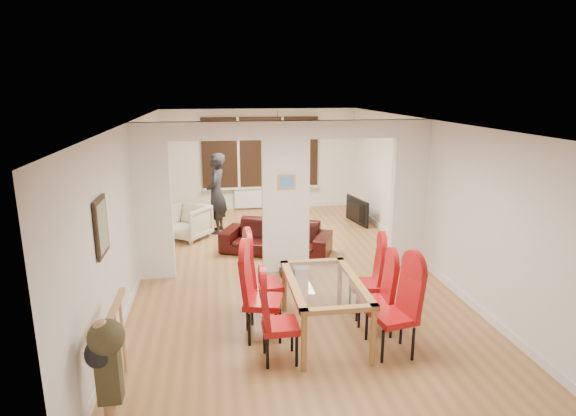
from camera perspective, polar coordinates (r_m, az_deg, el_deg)
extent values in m
cube|color=#9C6E3E|center=(8.57, -0.27, -7.31)|extent=(5.00, 9.00, 0.01)
cube|color=white|center=(8.19, -0.28, 1.19)|extent=(5.00, 0.18, 2.60)
cube|color=black|center=(12.49, -3.28, 6.62)|extent=(3.00, 0.08, 1.80)
cube|color=white|center=(12.67, -3.18, 1.21)|extent=(1.40, 0.08, 0.50)
sphere|color=orange|center=(11.33, -1.24, 9.17)|extent=(0.36, 0.36, 0.36)
cube|color=gray|center=(5.85, -21.26, -2.08)|extent=(0.04, 0.52, 0.67)
cube|color=#4C8CD8|center=(8.03, -0.18, 3.12)|extent=(0.30, 0.03, 0.25)
imported|color=black|center=(9.32, -1.42, -3.52)|extent=(2.24, 1.57, 0.61)
imported|color=beige|center=(10.38, -11.80, -1.66)|extent=(1.09, 1.09, 0.72)
imported|color=black|center=(10.60, -8.48, 1.73)|extent=(0.71, 0.53, 1.76)
imported|color=black|center=(11.41, 7.71, -0.36)|extent=(1.05, 0.33, 0.60)
cylinder|color=#143F19|center=(10.94, -0.73, -0.55)|extent=(0.07, 0.07, 0.30)
imported|color=black|center=(10.93, -1.72, -1.23)|extent=(0.21, 0.21, 0.05)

